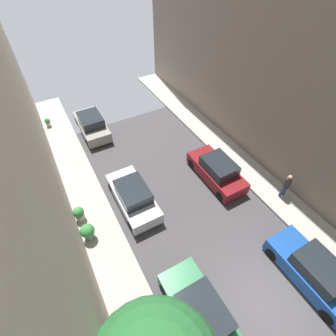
# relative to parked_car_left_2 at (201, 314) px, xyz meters

# --- Properties ---
(ground) EXTENTS (32.00, 32.00, 0.00)m
(ground) POSITION_rel_parked_car_left_2_xyz_m (2.70, -0.83, -0.72)
(ground) COLOR #423F42
(sidewalk_right) EXTENTS (2.00, 44.00, 0.15)m
(sidewalk_right) POSITION_rel_parked_car_left_2_xyz_m (7.70, -0.83, -0.64)
(sidewalk_right) COLOR #A8A399
(sidewalk_right) RESTS_ON ground
(parked_car_left_2) EXTENTS (1.78, 4.20, 1.57)m
(parked_car_left_2) POSITION_rel_parked_car_left_2_xyz_m (0.00, 0.00, 0.00)
(parked_car_left_2) COLOR #1E6638
(parked_car_left_2) RESTS_ON ground
(parked_car_left_3) EXTENTS (1.78, 4.20, 1.57)m
(parked_car_left_3) POSITION_rel_parked_car_left_2_xyz_m (0.00, 6.83, 0.00)
(parked_car_left_3) COLOR silver
(parked_car_left_3) RESTS_ON ground
(parked_car_left_4) EXTENTS (1.78, 4.20, 1.57)m
(parked_car_left_4) POSITION_rel_parked_car_left_2_xyz_m (0.00, 14.71, 0.00)
(parked_car_left_4) COLOR gray
(parked_car_left_4) RESTS_ON ground
(parked_car_right_1) EXTENTS (1.78, 4.20, 1.57)m
(parked_car_right_1) POSITION_rel_parked_car_left_2_xyz_m (5.40, -1.05, 0.00)
(parked_car_right_1) COLOR #194799
(parked_car_right_1) RESTS_ON ground
(parked_car_right_2) EXTENTS (1.78, 4.20, 1.57)m
(parked_car_right_2) POSITION_rel_parked_car_left_2_xyz_m (5.40, 6.15, 0.00)
(parked_car_right_2) COLOR maroon
(parked_car_right_2) RESTS_ON ground
(pedestrian) EXTENTS (0.40, 0.36, 1.72)m
(pedestrian) POSITION_rel_parked_car_left_2_xyz_m (7.92, 3.03, 0.35)
(pedestrian) COLOR #2D334C
(pedestrian) RESTS_ON sidewalk_right
(potted_plant_0) EXTENTS (0.67, 0.67, 1.05)m
(potted_plant_0) POSITION_rel_parked_car_left_2_xyz_m (-3.05, 0.83, 0.05)
(potted_plant_0) COLOR brown
(potted_plant_0) RESTS_ON sidewalk_left
(potted_plant_1) EXTENTS (0.72, 0.72, 1.04)m
(potted_plant_1) POSITION_rel_parked_car_left_2_xyz_m (-2.92, 5.85, 0.02)
(potted_plant_1) COLOR slate
(potted_plant_1) RESTS_ON sidewalk_left
(potted_plant_3) EXTENTS (0.58, 0.58, 0.93)m
(potted_plant_3) POSITION_rel_parked_car_left_2_xyz_m (-3.02, 7.23, -0.07)
(potted_plant_3) COLOR #B2A899
(potted_plant_3) RESTS_ON sidewalk_left
(potted_plant_4) EXTENTS (0.42, 0.42, 0.70)m
(potted_plant_4) POSITION_rel_parked_car_left_2_xyz_m (-2.88, 17.01, -0.19)
(potted_plant_4) COLOR #B2A899
(potted_plant_4) RESTS_ON sidewalk_left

